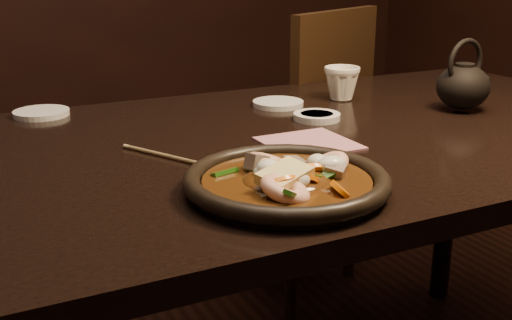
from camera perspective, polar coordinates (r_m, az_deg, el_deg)
name	(u,v)px	position (r m, az deg, el deg)	size (l,w,h in m)	color
table	(322,166)	(1.33, 5.86, -0.57)	(1.60, 0.90, 0.75)	black
chair	(298,143)	(2.07, 3.78, 1.49)	(0.59, 0.59, 0.94)	black
plate	(287,182)	(0.97, 2.75, -1.98)	(0.31, 0.31, 0.03)	black
stirfry	(290,177)	(0.96, 3.02, -1.55)	(0.21, 0.20, 0.06)	#3C200B
soy_dish	(317,116)	(1.40, 5.42, 3.87)	(0.10, 0.10, 0.01)	white
saucer_left	(41,113)	(1.50, -18.54, 3.99)	(0.12, 0.12, 0.01)	white
saucer_right	(278,103)	(1.52, 1.97, 5.05)	(0.12, 0.12, 0.01)	white
tea_cup	(342,82)	(1.59, 7.62, 6.87)	(0.09, 0.08, 0.09)	white
chopsticks	(177,159)	(1.12, -6.99, 0.13)	(0.13, 0.24, 0.01)	tan
napkin	(309,143)	(1.21, 4.71, 1.49)	(0.16, 0.16, 0.00)	#AC6A73
teapot	(463,84)	(1.54, 17.96, 6.42)	(0.15, 0.12, 0.16)	black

